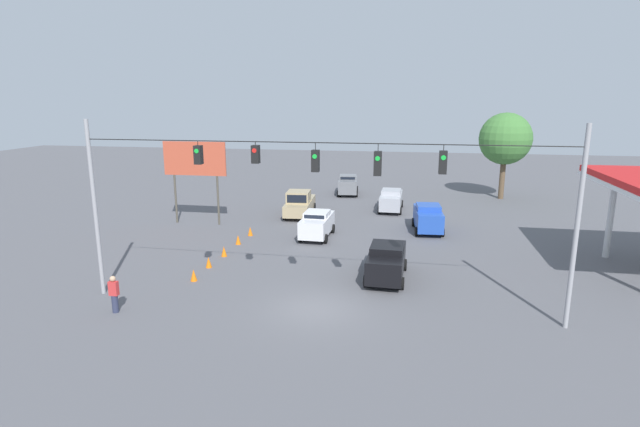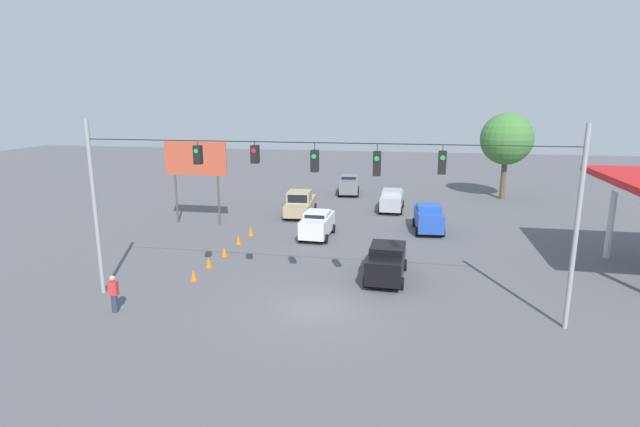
% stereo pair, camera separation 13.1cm
% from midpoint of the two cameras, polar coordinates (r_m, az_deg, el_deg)
% --- Properties ---
extents(ground_plane, '(140.00, 140.00, 0.00)m').
position_cam_midpoint_polar(ground_plane, '(23.33, -0.67, -10.86)').
color(ground_plane, '#56565B').
extents(overhead_signal_span, '(21.68, 0.38, 8.52)m').
position_cam_midpoint_polar(overhead_signal_span, '(21.70, -0.39, 2.48)').
color(overhead_signal_span, '#939399').
rests_on(overhead_signal_span, ground_plane).
extents(sedan_black_crossing_near, '(2.16, 4.60, 1.88)m').
position_cam_midpoint_polar(sedan_black_crossing_near, '(26.97, 7.48, -5.36)').
color(sedan_black_crossing_near, black).
rests_on(sedan_black_crossing_near, ground_plane).
extents(sedan_white_withflow_mid, '(2.04, 4.22, 1.85)m').
position_cam_midpoint_polar(sedan_white_withflow_mid, '(34.50, -0.45, -1.19)').
color(sedan_white_withflow_mid, silver).
rests_on(sedan_white_withflow_mid, ground_plane).
extents(pickup_truck_tan_withflow_far, '(2.47, 5.65, 2.12)m').
position_cam_midpoint_polar(pickup_truck_tan_withflow_far, '(41.08, -2.44, 1.14)').
color(pickup_truck_tan_withflow_far, tan).
rests_on(pickup_truck_tan_withflow_far, ground_plane).
extents(sedan_grey_withflow_deep, '(2.32, 4.20, 1.96)m').
position_cam_midpoint_polar(sedan_grey_withflow_deep, '(50.03, 3.14, 3.34)').
color(sedan_grey_withflow_deep, slate).
rests_on(sedan_grey_withflow_deep, ground_plane).
extents(sedan_silver_oncoming_deep, '(2.03, 4.63, 1.82)m').
position_cam_midpoint_polar(sedan_silver_oncoming_deep, '(43.23, 8.04, 1.59)').
color(sedan_silver_oncoming_deep, '#A8AAB2').
rests_on(sedan_silver_oncoming_deep, ground_plane).
extents(sedan_blue_oncoming_far, '(2.25, 4.33, 1.98)m').
position_cam_midpoint_polar(sedan_blue_oncoming_far, '(36.87, 12.14, -0.45)').
color(sedan_blue_oncoming_far, '#234CB2').
rests_on(sedan_blue_oncoming_far, ground_plane).
extents(traffic_cone_nearest, '(0.36, 0.36, 0.63)m').
position_cam_midpoint_polar(traffic_cone_nearest, '(27.43, -14.38, -6.84)').
color(traffic_cone_nearest, orange).
rests_on(traffic_cone_nearest, ground_plane).
extents(traffic_cone_second, '(0.36, 0.36, 0.63)m').
position_cam_midpoint_polar(traffic_cone_second, '(29.31, -12.74, -5.45)').
color(traffic_cone_second, orange).
rests_on(traffic_cone_second, ground_plane).
extents(traffic_cone_third, '(0.36, 0.36, 0.63)m').
position_cam_midpoint_polar(traffic_cone_third, '(31.13, -11.04, -4.27)').
color(traffic_cone_third, orange).
rests_on(traffic_cone_third, ground_plane).
extents(traffic_cone_fourth, '(0.36, 0.36, 0.63)m').
position_cam_midpoint_polar(traffic_cone_fourth, '(33.49, -9.45, -2.96)').
color(traffic_cone_fourth, orange).
rests_on(traffic_cone_fourth, ground_plane).
extents(traffic_cone_fifth, '(0.36, 0.36, 0.63)m').
position_cam_midpoint_polar(traffic_cone_fifth, '(35.45, -8.09, -2.01)').
color(traffic_cone_fifth, orange).
rests_on(traffic_cone_fifth, ground_plane).
extents(roadside_billboard, '(4.92, 0.16, 6.29)m').
position_cam_midpoint_polar(roadside_billboard, '(38.83, -14.22, 5.58)').
color(roadside_billboard, '#4C473D').
rests_on(roadside_billboard, ground_plane).
extents(pedestrian, '(0.40, 0.28, 1.73)m').
position_cam_midpoint_polar(pedestrian, '(24.51, -22.61, -8.50)').
color(pedestrian, '#2D334C').
rests_on(pedestrian, ground_plane).
extents(tree_horizon_left, '(4.86, 4.86, 8.16)m').
position_cam_midpoint_polar(tree_horizon_left, '(50.38, 20.35, 7.98)').
color(tree_horizon_left, brown).
rests_on(tree_horizon_left, ground_plane).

